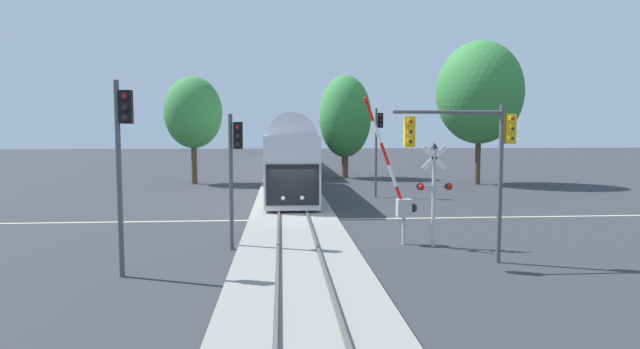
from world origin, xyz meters
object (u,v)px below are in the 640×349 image
Objects in this scene: traffic_signal_median at (234,159)px; oak_behind_train at (193,113)px; commuter_train at (287,147)px; traffic_signal_near_left at (122,147)px; traffic_signal_far_side at (378,138)px; elm_centre_background at (345,117)px; crossing_gate_near at (401,197)px; maple_right_background at (479,93)px; traffic_signal_near_right at (471,145)px; crossing_signal_mast at (434,184)px.

traffic_signal_median is 25.87m from oak_behind_train.
oak_behind_train is (-7.97, -12.12, 3.30)m from commuter_train.
oak_behind_train is (-2.62, 28.56, 2.03)m from traffic_signal_near_left.
elm_centre_background reaches higher than traffic_signal_far_side.
traffic_signal_far_side is at bearing 82.83° from crossing_gate_near.
traffic_signal_far_side is at bearing -141.88° from maple_right_background.
traffic_signal_far_side is 0.66× the size of oak_behind_train.
traffic_signal_near_left is 1.00× the size of traffic_signal_far_side.
traffic_signal_near_right is 32.40m from elm_centre_background.
crossing_signal_mast is (1.17, -0.53, 0.56)m from crossing_gate_near.
commuter_train is 11.05× the size of crossing_gate_near.
oak_behind_train is at bearing 102.68° from traffic_signal_median.
crossing_signal_mast is at bearing -0.68° from traffic_signal_median.
traffic_signal_far_side reaches higher than traffic_signal_near_right.
traffic_signal_near_right is 11.11m from traffic_signal_near_left.
oak_behind_train is (-12.07, 24.67, 4.13)m from crossing_gate_near.
traffic_signal_far_side is 17.28m from oak_behind_train.
elm_centre_background reaches higher than crossing_signal_mast.
maple_right_background is at bearing 51.44° from traffic_signal_median.
crossing_signal_mast is at bearing -81.97° from commuter_train.
traffic_signal_median is (-8.05, 2.65, -0.59)m from traffic_signal_near_right.
commuter_train is 15.86× the size of crossing_signal_mast.
traffic_signal_near_left is (-9.45, -3.89, 2.10)m from crossing_gate_near.
crossing_signal_mast is at bearing -24.65° from crossing_gate_near.
maple_right_background is at bearing 65.10° from crossing_signal_mast.
oak_behind_train reaches higher than traffic_signal_far_side.
elm_centre_background is at bearing 75.23° from traffic_signal_median.
oak_behind_train is (-5.65, 25.11, 2.60)m from traffic_signal_median.
traffic_signal_near_right is at bearing -81.83° from commuter_train.
oak_behind_train reaches higher than traffic_signal_near_right.
traffic_signal_median is (-2.32, -37.23, 0.69)m from commuter_train.
maple_right_background reaches higher than commuter_train.
traffic_signal_far_side is (1.84, 14.61, 2.11)m from crossing_gate_near.
traffic_signal_far_side is at bearing -88.35° from elm_centre_background.
traffic_signal_near_left reaches higher than commuter_train.
oak_behind_train reaches higher than crossing_signal_mast.
traffic_signal_near_right is at bearing -18.24° from traffic_signal_median.
oak_behind_train reaches higher than commuter_train.
maple_right_background is (10.20, 25.55, 3.67)m from traffic_signal_near_right.
crossing_gate_near is 14.87m from traffic_signal_far_side.
traffic_signal_near_right is at bearing 4.10° from traffic_signal_near_left.
crossing_gate_near is 26.03m from maple_right_background.
crossing_gate_near is 0.59× the size of elm_centre_background.
elm_centre_background reaches higher than crossing_gate_near.
traffic_signal_near_right is at bearing -79.73° from crossing_signal_mast.
crossing_gate_near is 1.13× the size of traffic_signal_median.
elm_centre_background reaches higher than traffic_signal_near_right.
elm_centre_background is (10.87, 33.14, 1.87)m from traffic_signal_near_left.
oak_behind_train is at bearing 116.26° from traffic_signal_near_right.
commuter_train is at bearing 56.67° from oak_behind_train.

